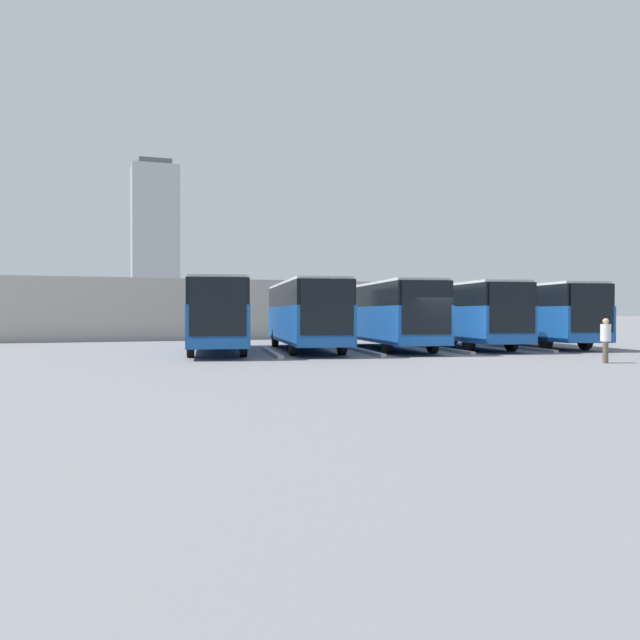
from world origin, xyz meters
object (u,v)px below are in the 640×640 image
Objects in this scene: bus_3 at (305,313)px; bus_1 at (460,313)px; bus_0 at (529,313)px; pedestrian at (606,339)px; bus_2 at (387,313)px; bus_4 at (216,313)px.

bus_1 is at bearing -172.48° from bus_3.
bus_0 reaches higher than pedestrian.
bus_2 is 1.00× the size of bus_3.
bus_2 is 1.00× the size of bus_4.
pedestrian is at bearing 118.42° from bus_2.
bus_0 is at bearing -171.24° from bus_2.
bus_2 is at bearing 10.05° from bus_1.
bus_4 is (4.35, -0.30, 0.00)m from bus_3.
bus_3 is 4.36m from bus_4.
bus_3 is (8.69, -0.19, 0.00)m from bus_1.
bus_1 is 1.00× the size of bus_2.
bus_1 is 7.17× the size of pedestrian.
bus_0 is 13.05m from bus_3.
pedestrian is (4.87, 10.71, -0.98)m from bus_0.
bus_1 is at bearing 7.46° from bus_0.
bus_1 and bus_2 have the same top height.
bus_0 is at bearing 22.97° from pedestrian.
bus_2 is 11.41m from pedestrian.
bus_4 is (8.69, -0.59, 0.00)m from bus_2.
bus_2 is (8.69, -0.00, 0.00)m from bus_0.
bus_4 is at bearing 6.62° from bus_1.
bus_2 is 8.71m from bus_4.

